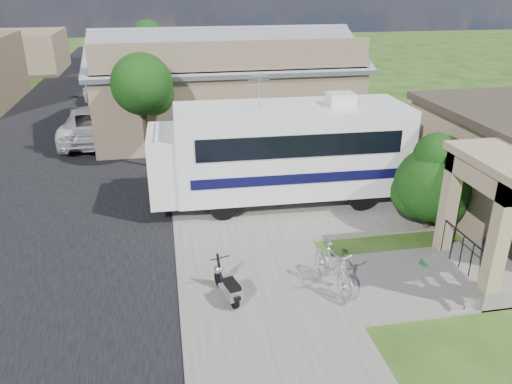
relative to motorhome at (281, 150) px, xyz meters
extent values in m
plane|color=#1F3A0F|center=(-0.75, -4.56, -1.87)|extent=(120.00, 120.00, 0.00)
cube|color=black|center=(-8.25, 5.44, -1.86)|extent=(9.00, 80.00, 0.02)
cube|color=#5D5A54|center=(-1.75, 5.44, -1.84)|extent=(4.00, 80.00, 0.06)
cube|color=#5D5A54|center=(0.75, -0.06, -1.85)|extent=(7.00, 6.00, 0.05)
cube|color=#5D5A54|center=(2.25, -5.56, -1.85)|extent=(4.00, 3.00, 0.05)
cube|color=black|center=(4.73, -1.86, -0.17)|extent=(0.04, 1.10, 1.20)
cube|color=#5D5A54|center=(3.95, -5.86, -1.62)|extent=(1.60, 2.40, 0.50)
cube|color=#5D5A54|center=(2.95, -5.86, -1.71)|extent=(0.40, 2.16, 0.32)
cube|color=#5D5A54|center=(2.60, -5.86, -1.79)|extent=(0.35, 2.16, 0.16)
cube|color=#8F795A|center=(3.32, -4.84, -0.02)|extent=(0.35, 0.35, 2.70)
cube|color=#8F795A|center=(3.32, -6.89, -0.02)|extent=(0.35, 0.35, 2.70)
cube|color=#8F795A|center=(3.32, -5.86, 1.08)|extent=(0.35, 2.40, 0.50)
cylinder|color=black|center=(3.20, -5.86, -0.47)|extent=(0.04, 1.70, 0.04)
cube|color=brown|center=(-0.75, 9.44, -0.07)|extent=(12.00, 8.00, 3.60)
cube|color=#575862|center=(-0.75, 7.44, 2.28)|extent=(12.50, 4.40, 1.78)
cube|color=#575862|center=(-0.75, 11.44, 2.28)|extent=(12.50, 4.40, 1.78)
cube|color=#575862|center=(-0.75, 9.44, 2.98)|extent=(12.50, 0.50, 0.22)
cube|color=brown|center=(-0.75, 5.54, 2.28)|extent=(11.76, 0.20, 1.30)
cube|color=brown|center=(-15.75, 29.44, -0.27)|extent=(8.00, 7.00, 3.20)
cylinder|color=black|center=(-4.55, 4.44, -0.30)|extent=(0.20, 0.20, 3.15)
sphere|color=black|center=(-4.55, 4.44, 1.50)|extent=(2.40, 2.40, 2.40)
sphere|color=black|center=(-4.15, 4.64, 1.05)|extent=(1.68, 1.68, 1.68)
cylinder|color=black|center=(-4.55, 14.44, -0.23)|extent=(0.20, 0.20, 3.29)
sphere|color=black|center=(-4.55, 14.44, 1.65)|extent=(2.40, 2.40, 2.40)
sphere|color=black|center=(-4.15, 14.64, 1.18)|extent=(1.68, 1.68, 1.68)
cylinder|color=black|center=(-4.55, 23.44, -0.37)|extent=(0.20, 0.20, 3.01)
sphere|color=black|center=(-4.55, 23.44, 1.35)|extent=(2.40, 2.40, 2.40)
sphere|color=black|center=(-4.15, 23.64, 0.92)|extent=(1.68, 1.68, 1.68)
cube|color=silver|center=(0.33, -0.01, 0.04)|extent=(7.70, 2.91, 2.84)
cube|color=silver|center=(-3.93, 0.09, -0.29)|extent=(0.94, 2.61, 2.18)
cube|color=black|center=(-4.13, 0.10, 0.31)|extent=(0.12, 2.32, 0.98)
cube|color=black|center=(0.29, -1.39, 0.55)|extent=(6.49, 0.19, 0.71)
cube|color=black|center=(0.36, 1.37, 0.55)|extent=(6.49, 0.19, 0.71)
cube|color=black|center=(0.29, -1.38, -0.53)|extent=(6.87, 0.19, 0.33)
cube|color=black|center=(0.36, 1.37, -0.53)|extent=(6.87, 0.19, 0.33)
cube|color=silver|center=(1.96, -0.05, 1.65)|extent=(0.89, 0.78, 0.38)
cylinder|color=#BAB9C2|center=(-0.77, 0.02, 2.00)|extent=(0.04, 0.04, 1.09)
cylinder|color=black|center=(-2.15, -1.15, -1.38)|extent=(0.88, 0.33, 0.87)
cylinder|color=black|center=(-2.09, 1.25, -1.38)|extent=(0.88, 0.33, 0.87)
cylinder|color=black|center=(2.43, -1.26, -1.38)|extent=(0.88, 0.33, 0.87)
cylinder|color=black|center=(2.49, 1.14, -1.38)|extent=(0.88, 0.33, 0.87)
cylinder|color=black|center=(3.98, -2.87, -1.42)|extent=(0.18, 0.18, 0.91)
sphere|color=black|center=(3.98, -2.87, -0.40)|extent=(2.27, 2.27, 2.27)
sphere|color=black|center=(4.44, -2.53, 0.06)|extent=(1.82, 1.82, 1.82)
sphere|color=black|center=(3.64, -2.65, -0.74)|extent=(1.59, 1.59, 1.59)
sphere|color=black|center=(4.21, -3.21, -0.85)|extent=(1.36, 1.36, 1.36)
sphere|color=black|center=(3.98, -2.87, 0.51)|extent=(1.36, 1.36, 1.36)
cylinder|color=black|center=(-2.48, -5.87, -1.62)|extent=(0.20, 0.40, 0.39)
cylinder|color=black|center=(-2.73, -4.93, -1.62)|extent=(0.20, 0.40, 0.39)
cube|color=#BAB9C2|center=(-2.59, -5.44, -1.57)|extent=(0.38, 0.54, 0.07)
cube|color=#BAB9C2|center=(-2.50, -5.78, -1.44)|extent=(0.42, 0.55, 0.27)
cube|color=black|center=(-2.51, -5.74, -1.27)|extent=(0.39, 0.58, 0.11)
cube|color=black|center=(-2.44, -5.99, -1.46)|extent=(0.20, 0.21, 0.09)
cylinder|color=black|center=(-2.71, -4.99, -1.27)|extent=(0.15, 0.31, 0.74)
sphere|color=#BAB9C2|center=(-2.73, -4.93, -1.33)|extent=(0.25, 0.25, 0.25)
sphere|color=black|center=(-2.74, -4.86, -1.33)|extent=(0.11, 0.11, 0.11)
cylinder|color=black|center=(-2.69, -5.05, -0.93)|extent=(0.48, 0.16, 0.03)
cube|color=black|center=(-2.73, -4.93, -1.51)|extent=(0.18, 0.27, 0.05)
imported|color=#BAB9C2|center=(0.05, -5.48, -1.30)|extent=(0.90, 1.99, 1.15)
imported|color=silver|center=(-7.03, 8.64, -1.04)|extent=(2.83, 6.01, 1.66)
imported|color=silver|center=(-7.13, 15.19, -1.03)|extent=(3.46, 6.14, 1.68)
cylinder|color=#14662A|center=(2.83, -5.07, -1.78)|extent=(0.42, 0.42, 0.19)
camera|label=1|loc=(-3.76, -15.47, 5.29)|focal=35.00mm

